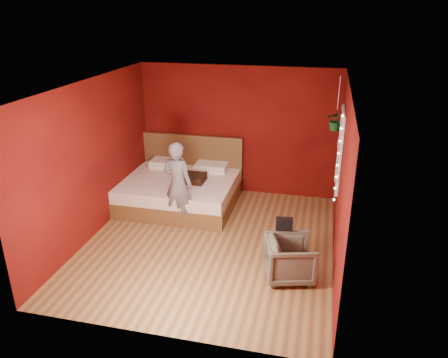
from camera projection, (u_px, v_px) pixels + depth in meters
floor at (210, 242)px, 7.27m from camera, size 4.50×4.50×0.00m
room_walls at (208, 146)px, 6.64m from camera, size 4.04×4.54×2.62m
window at (340, 149)px, 7.10m from camera, size 0.05×0.97×1.27m
fairy_lights at (338, 159)px, 6.63m from camera, size 0.04×0.04×1.45m
bed at (181, 188)px, 8.61m from camera, size 2.14×1.82×1.18m
person at (178, 185)px, 7.58m from camera, size 0.64×0.50×1.55m
armchair at (290, 259)px, 6.24m from camera, size 0.83×0.82×0.62m
handbag at (284, 224)px, 6.39m from camera, size 0.26×0.14×0.18m
throw_pillow at (194, 178)px, 8.30m from camera, size 0.41×0.41×0.14m
hanging_plant at (336, 120)px, 7.37m from camera, size 0.36×0.33×0.91m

